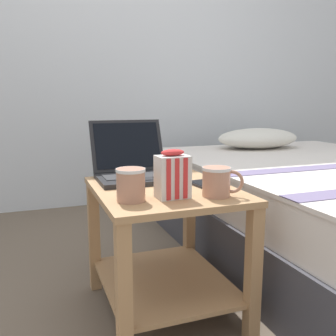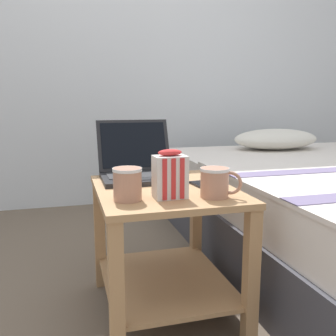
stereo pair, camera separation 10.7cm
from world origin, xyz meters
name	(u,v)px [view 2 (the right image)]	position (x,y,z in m)	size (l,w,h in m)	color
ground_plane	(165,309)	(0.00, 0.00, 0.00)	(8.00, 8.00, 0.00)	brown
back_wall	(108,39)	(0.00, 1.62, 1.25)	(8.00, 0.05, 2.50)	silver
bedside_table	(165,233)	(0.00, 0.00, 0.31)	(0.49, 0.59, 0.49)	tan
laptop	(139,166)	(-0.06, 0.20, 0.53)	(0.31, 0.32, 0.23)	black
mug_front_left	(216,181)	(0.12, -0.18, 0.54)	(0.13, 0.10, 0.10)	tan
mug_front_right	(128,182)	(-0.16, -0.14, 0.55)	(0.10, 0.13, 0.10)	tan
snack_bag	(170,175)	(-0.02, -0.15, 0.56)	(0.11, 0.08, 0.16)	silver
cell_phone	(207,185)	(0.15, -0.03, 0.49)	(0.09, 0.15, 0.01)	black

